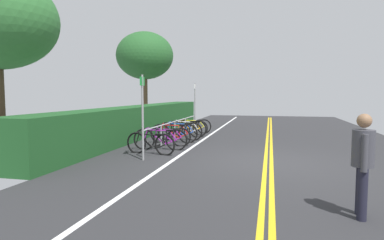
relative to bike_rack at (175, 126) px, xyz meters
name	(u,v)px	position (x,y,z in m)	size (l,w,h in m)	color
ground_plane	(268,163)	(-3.09, -3.61, -0.64)	(38.26, 10.10, 0.05)	#2B2B2D
centre_line_yellow_inner	(271,162)	(-3.09, -3.69, -0.61)	(34.43, 0.10, 0.00)	gold
centre_line_yellow_outer	(265,161)	(-3.09, -3.53, -0.61)	(34.43, 0.10, 0.00)	gold
bike_lane_stripe_white	(177,157)	(-3.09, -0.99, -0.61)	(34.43, 0.12, 0.00)	white
bike_rack	(175,126)	(0.00, 0.00, 0.00)	(6.65, 0.05, 0.81)	#9EA0A5
bicycle_0	(150,143)	(-2.77, -0.04, -0.28)	(0.46, 1.69, 0.72)	black
bicycle_1	(160,139)	(-1.96, -0.08, -0.26)	(0.46, 1.84, 0.76)	black
bicycle_2	(168,137)	(-1.21, -0.11, -0.28)	(0.59, 1.59, 0.72)	black
bicycle_3	(174,133)	(-0.34, -0.08, -0.25)	(0.60, 1.76, 0.77)	black
bicycle_4	(180,131)	(0.39, -0.11, -0.25)	(0.46, 1.81, 0.78)	black
bicycle_5	(186,129)	(1.26, -0.14, -0.25)	(0.68, 1.70, 0.78)	black
bicycle_6	(189,128)	(2.06, -0.08, -0.28)	(0.46, 1.69, 0.71)	black
bicycle_7	(193,126)	(2.77, -0.08, -0.28)	(0.63, 1.70, 0.71)	black
pedestrian	(363,159)	(-6.96, -5.00, 0.29)	(0.49, 0.32, 1.58)	#1E1E2D
sign_post_near	(143,109)	(-3.70, -0.17, 0.82)	(0.36, 0.06, 2.40)	gray
sign_post_far	(195,102)	(4.40, 0.19, 0.84)	(0.36, 0.06, 2.43)	gray
hedge_backdrop	(141,121)	(1.50, 2.01, 0.05)	(15.60, 1.21, 1.33)	#1C4C21
tree_mid	(145,56)	(7.22, 4.06, 3.61)	(3.55, 3.55, 5.71)	brown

